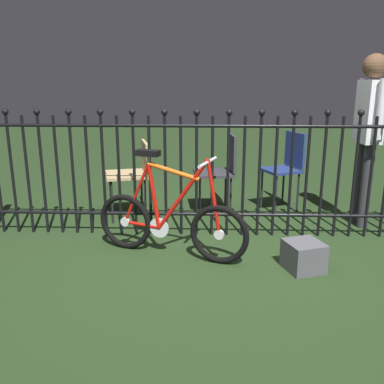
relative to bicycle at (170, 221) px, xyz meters
name	(u,v)px	position (x,y,z in m)	size (l,w,h in m)	color
ground_plane	(213,260)	(0.37, -0.09, -0.31)	(20.00, 20.00, 0.00)	#203418
iron_fence	(207,171)	(0.32, 0.52, 0.33)	(4.55, 0.07, 1.28)	black
bicycle	(170,221)	(0.00, 0.00, 0.00)	(1.33, 0.55, 0.92)	black
chair_tan	(134,170)	(-0.48, 1.04, 0.21)	(0.54, 0.53, 0.83)	black
chair_charcoal	(221,166)	(0.47, 1.26, 0.22)	(0.48, 0.48, 0.89)	black
chair_navy	(287,163)	(1.22, 1.36, 0.24)	(0.49, 0.49, 0.90)	black
person_visitor	(369,125)	(1.91, 0.87, 0.73)	(0.23, 0.47, 1.72)	#2D2D33
display_crate	(304,256)	(1.10, -0.24, -0.19)	(0.28, 0.28, 0.24)	#4C4C51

